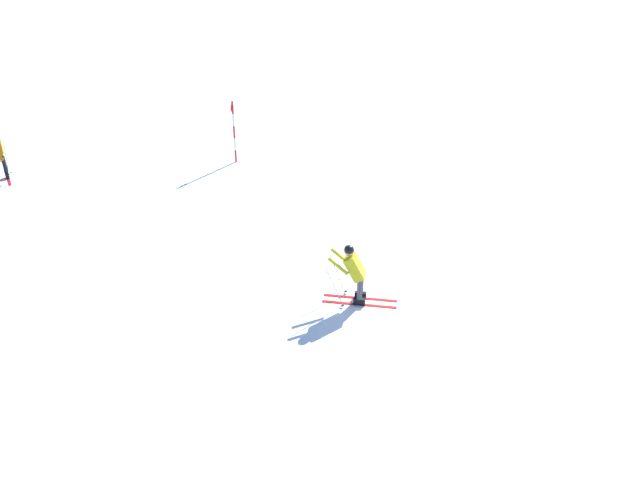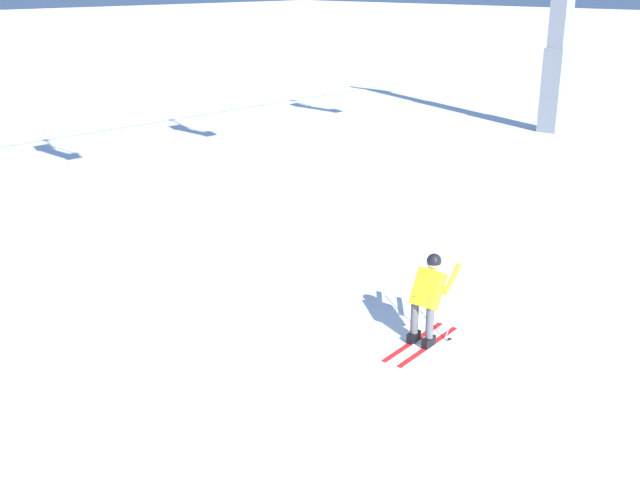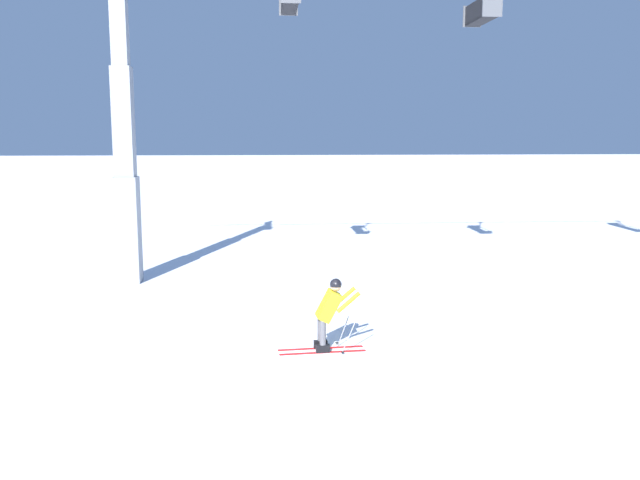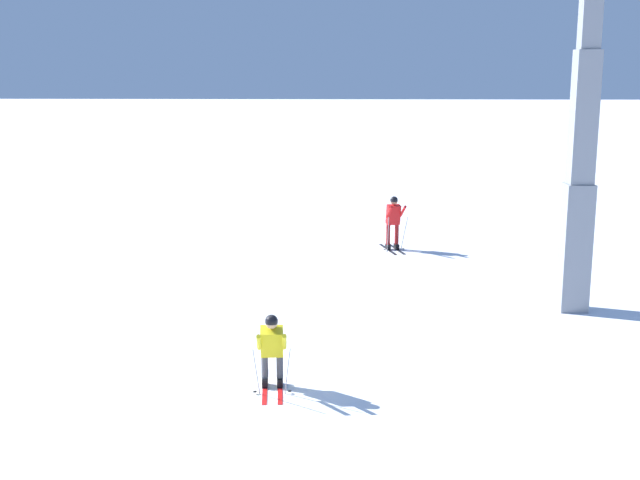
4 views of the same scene
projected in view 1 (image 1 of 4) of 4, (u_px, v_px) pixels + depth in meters
name	position (u px, v px, depth m)	size (l,w,h in m)	color
ground_plane	(395.00, 280.00, 15.38)	(260.00, 260.00, 0.00)	white
skier_carving_main	(354.00, 270.00, 14.14)	(1.81, 0.73, 1.63)	red
trail_marker_pole	(234.00, 130.00, 22.64)	(0.07, 0.28, 2.36)	red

